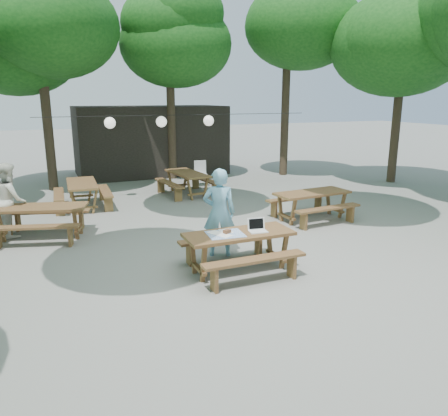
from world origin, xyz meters
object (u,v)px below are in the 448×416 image
woman (219,213)px  plastic_chair (201,179)px  picnic_table_nw (42,222)px  second_person (10,200)px  main_picnic_table (239,251)px

woman → plastic_chair: bearing=-85.8°
picnic_table_nw → second_person: 0.94m
picnic_table_nw → plastic_chair: (5.48, 4.36, -0.13)m
second_person → picnic_table_nw: bearing=-139.4°
main_picnic_table → picnic_table_nw: 4.87m
main_picnic_table → woman: size_ratio=1.11×
plastic_chair → picnic_table_nw: bearing=-132.9°
main_picnic_table → picnic_table_nw: size_ratio=0.88×
second_person → plastic_chair: 7.26m
picnic_table_nw → woman: woman is taller
picnic_table_nw → woman: size_ratio=1.25×
main_picnic_table → plastic_chair: size_ratio=2.22×
second_person → main_picnic_table: bearing=-146.9°
main_picnic_table → plastic_chair: 8.21m
main_picnic_table → woman: bearing=90.6°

